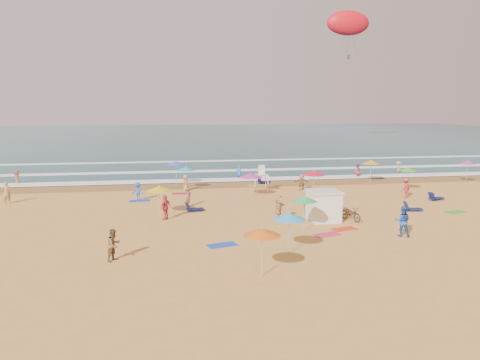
{
  "coord_description": "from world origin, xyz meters",
  "views": [
    {
      "loc": [
        -6.02,
        -33.72,
        7.99
      ],
      "look_at": [
        0.23,
        6.0,
        1.5
      ],
      "focal_mm": 35.0,
      "sensor_mm": 36.0,
      "label": 1
    }
  ],
  "objects": [
    {
      "name": "surf_foam",
      "position": [
        0.0,
        21.32,
        0.1
      ],
      "size": [
        200.0,
        18.7,
        0.05
      ],
      "color": "white",
      "rests_on": "ground"
    },
    {
      "name": "parasail",
      "position": [
        31.88,
        62.63,
        24.76
      ],
      "size": [
        9.2,
        3.22,
        9.98
      ],
      "color": "red"
    },
    {
      "name": "wet_sand",
      "position": [
        0.0,
        12.5,
        0.01
      ],
      "size": [
        220.0,
        220.0,
        0.0
      ],
      "primitive_type": "plane",
      "color": "olive",
      "rests_on": "ground"
    },
    {
      "name": "lifeguard_stand",
      "position": [
        2.57,
        8.07,
        1.05
      ],
      "size": [
        1.2,
        1.2,
        2.1
      ],
      "primitive_type": null,
      "color": "white",
      "rests_on": "ground"
    },
    {
      "name": "beach_umbrellas",
      "position": [
        2.13,
        0.23,
        2.11
      ],
      "size": [
        59.09,
        30.35,
        0.79
      ],
      "color": "#17ABBC",
      "rests_on": "ground"
    },
    {
      "name": "beachgoers",
      "position": [
        1.06,
        3.73,
        0.8
      ],
      "size": [
        48.69,
        27.76,
        2.15
      ],
      "color": "#A9834E",
      "rests_on": "ground"
    },
    {
      "name": "cabana",
      "position": [
        4.66,
        -3.24,
        1.0
      ],
      "size": [
        2.0,
        2.0,
        2.0
      ],
      "primitive_type": "cube",
      "color": "silver",
      "rests_on": "ground"
    },
    {
      "name": "bicycle",
      "position": [
        6.56,
        -3.54,
        0.5
      ],
      "size": [
        1.28,
        2.01,
        1.0
      ],
      "primitive_type": "imported",
      "rotation": [
        0.0,
        0.0,
        0.36
      ],
      "color": "black",
      "rests_on": "ground"
    },
    {
      "name": "ground",
      "position": [
        0.0,
        0.0,
        0.0
      ],
      "size": [
        220.0,
        220.0,
        0.0
      ],
      "primitive_type": "plane",
      "color": "gold",
      "rests_on": "ground"
    },
    {
      "name": "cabana_roof",
      "position": [
        4.66,
        -3.24,
        2.06
      ],
      "size": [
        2.2,
        2.2,
        0.12
      ],
      "primitive_type": "cube",
      "color": "silver",
      "rests_on": "cabana"
    },
    {
      "name": "loungers",
      "position": [
        4.85,
        -1.54,
        0.17
      ],
      "size": [
        49.95,
        25.53,
        0.34
      ],
      "color": "#0F1B4C",
      "rests_on": "ground"
    },
    {
      "name": "towels",
      "position": [
        -1.34,
        -0.9,
        0.01
      ],
      "size": [
        37.12,
        23.7,
        0.03
      ],
      "color": "#B41640",
      "rests_on": "ground"
    },
    {
      "name": "ocean",
      "position": [
        0.0,
        84.0,
        0.0
      ],
      "size": [
        220.0,
        140.0,
        0.18
      ],
      "primitive_type": "cube",
      "color": "#0C4756",
      "rests_on": "ground"
    }
  ]
}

